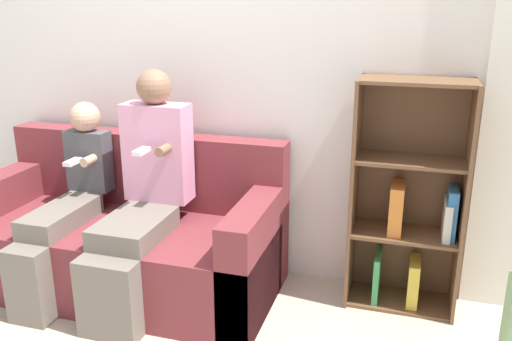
# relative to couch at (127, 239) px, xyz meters

# --- Properties ---
(back_wall) EXTENTS (10.00, 0.06, 2.55)m
(back_wall) POSITION_rel_couch_xyz_m (0.39, 0.44, 0.99)
(back_wall) COLOR silver
(back_wall) RESTS_ON ground_plane
(couch) EXTENTS (1.75, 0.81, 0.85)m
(couch) POSITION_rel_couch_xyz_m (0.00, 0.00, 0.00)
(couch) COLOR maroon
(couch) RESTS_ON ground_plane
(adult_seated) EXTENTS (0.37, 0.76, 1.26)m
(adult_seated) POSITION_rel_couch_xyz_m (0.18, -0.09, 0.35)
(adult_seated) COLOR #70665B
(adult_seated) RESTS_ON ground_plane
(child_seated) EXTENTS (0.26, 0.78, 1.05)m
(child_seated) POSITION_rel_couch_xyz_m (-0.29, -0.14, 0.24)
(child_seated) COLOR #70665B
(child_seated) RESTS_ON ground_plane
(bookshelf) EXTENTS (0.57, 0.31, 1.24)m
(bookshelf) POSITION_rel_couch_xyz_m (1.55, 0.28, 0.28)
(bookshelf) COLOR brown
(bookshelf) RESTS_ON ground_plane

